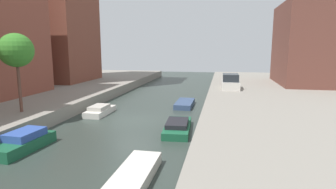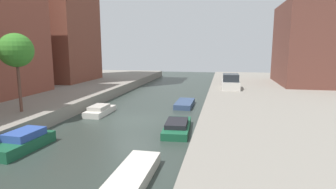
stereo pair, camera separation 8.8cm
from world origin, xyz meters
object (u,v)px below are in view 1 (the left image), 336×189
street_tree_2 (16,51)px  parked_car (230,82)px  low_block_right (324,44)px  moored_boat_right_2 (135,174)px  moored_boat_right_3 (178,127)px  moored_boat_right_4 (185,104)px  moored_boat_left_2 (23,142)px  moored_boat_left_3 (100,110)px

street_tree_2 → parked_car: street_tree_2 is taller
low_block_right → street_tree_2: 31.99m
street_tree_2 → moored_boat_right_2: (10.11, -6.09, -4.89)m
moored_boat_right_3 → street_tree_2: bearing=-175.6°
moored_boat_right_4 → moored_boat_left_2: bearing=-118.8°
parked_car → moored_boat_left_3: size_ratio=1.22×
street_tree_2 → parked_car: bearing=44.2°
moored_boat_right_2 → moored_boat_left_3: bearing=121.7°
parked_car → moored_boat_left_3: bearing=-136.9°
low_block_right → parked_car: bearing=-151.7°
moored_boat_left_2 → moored_boat_right_3: (7.50, 4.80, -0.10)m
moored_boat_right_3 → moored_boat_left_3: bearing=154.6°
moored_boat_left_3 → moored_boat_right_2: moored_boat_left_3 is taller
low_block_right → moored_boat_left_3: bearing=-143.7°
low_block_right → parked_car: low_block_right is taller
low_block_right → street_tree_2: low_block_right is taller
moored_boat_right_4 → moored_boat_left_3: bearing=-144.8°
moored_boat_left_3 → moored_boat_right_3: bearing=-25.4°
moored_boat_left_2 → moored_boat_right_3: size_ratio=0.85×
moored_boat_left_3 → moored_boat_right_4: (6.33, 4.47, -0.09)m
moored_boat_right_2 → moored_boat_right_4: bearing=89.9°
parked_car → moored_boat_right_4: size_ratio=1.08×
low_block_right → moored_boat_left_3: size_ratio=3.10×
low_block_right → moored_boat_left_3: (-21.32, -15.65, -5.45)m
parked_car → moored_boat_right_2: bearing=-101.9°
street_tree_2 → moored_boat_left_3: (3.82, 4.13, -4.83)m
low_block_right → moored_boat_right_4: (-15.00, -11.18, -5.54)m
street_tree_2 → moored_boat_right_2: bearing=-31.0°
moored_boat_left_3 → moored_boat_right_2: (6.30, -10.21, -0.06)m
street_tree_2 → moored_boat_left_3: street_tree_2 is taller
moored_boat_right_4 → moored_boat_right_3: bearing=-85.6°
moored_boat_right_3 → moored_boat_right_4: (-0.60, 7.76, -0.08)m
low_block_right → moored_boat_left_3: 27.01m
moored_boat_left_3 → moored_boat_right_2: bearing=-58.3°
low_block_right → street_tree_2: (-25.14, -19.77, -0.62)m
street_tree_2 → moored_boat_right_4: size_ratio=1.40×
moored_boat_left_2 → moored_boat_left_3: 8.11m
parked_car → moored_boat_right_2: (-4.23, -20.06, -1.40)m
moored_boat_right_2 → moored_boat_right_3: (0.63, 6.92, 0.05)m
moored_boat_left_2 → moored_boat_right_2: bearing=-17.2°
moored_boat_left_3 → moored_boat_right_3: (6.93, -3.29, -0.01)m
moored_boat_left_3 → moored_boat_right_3: size_ratio=0.79×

